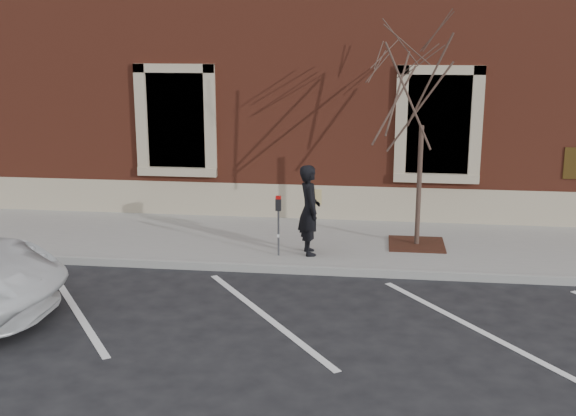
# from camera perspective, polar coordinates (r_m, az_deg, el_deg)

# --- Properties ---
(ground) EXTENTS (120.00, 120.00, 0.00)m
(ground) POSITION_cam_1_polar(r_m,az_deg,el_deg) (13.65, -0.32, -5.09)
(ground) COLOR #28282B
(ground) RESTS_ON ground
(sidewalk_near) EXTENTS (40.00, 3.50, 0.15)m
(sidewalk_near) POSITION_cam_1_polar(r_m,az_deg,el_deg) (15.28, 0.55, -2.72)
(sidewalk_near) COLOR #9E9A94
(sidewalk_near) RESTS_ON ground
(curb_near) EXTENTS (40.00, 0.12, 0.15)m
(curb_near) POSITION_cam_1_polar(r_m,az_deg,el_deg) (13.58, -0.35, -4.85)
(curb_near) COLOR #9E9E99
(curb_near) RESTS_ON ground
(parking_stripes) EXTENTS (28.00, 4.40, 0.01)m
(parking_stripes) POSITION_cam_1_polar(r_m,az_deg,el_deg) (11.61, -1.79, -8.55)
(parking_stripes) COLOR silver
(parking_stripes) RESTS_ON ground
(building_civic) EXTENTS (40.00, 8.62, 8.00)m
(building_civic) POSITION_cam_1_polar(r_m,az_deg,el_deg) (20.62, 2.60, 12.59)
(building_civic) COLOR maroon
(building_civic) RESTS_ON ground
(man) EXTENTS (0.59, 0.74, 1.77)m
(man) POSITION_cam_1_polar(r_m,az_deg,el_deg) (14.03, 1.70, -0.15)
(man) COLOR black
(man) RESTS_ON sidewalk_near
(parking_meter) EXTENTS (0.11, 0.08, 1.19)m
(parking_meter) POSITION_cam_1_polar(r_m,az_deg,el_deg) (13.93, -0.76, -0.51)
(parking_meter) COLOR #595B60
(parking_meter) RESTS_ON sidewalk_near
(tree_grate) EXTENTS (1.13, 1.13, 0.03)m
(tree_grate) POSITION_cam_1_polar(r_m,az_deg,el_deg) (15.06, 10.12, -2.83)
(tree_grate) COLOR #441D16
(tree_grate) RESTS_ON sidewalk_near
(sapling) EXTENTS (2.68, 2.68, 4.47)m
(sapling) POSITION_cam_1_polar(r_m,az_deg,el_deg) (14.50, 10.64, 9.06)
(sapling) COLOR #4C372E
(sapling) RESTS_ON sidewalk_near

